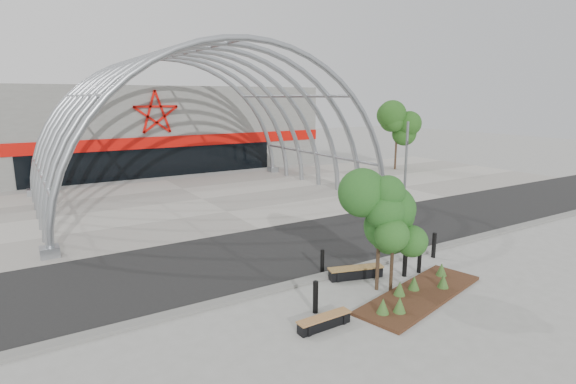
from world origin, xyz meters
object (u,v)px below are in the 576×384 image
(signal_pole, at_px, (406,165))
(street_tree_1, at_px, (394,223))
(bench_0, at_px, (324,322))
(bench_1, at_px, (356,273))
(bollard_2, at_px, (405,263))
(street_tree_0, at_px, (380,210))

(signal_pole, height_order, street_tree_1, signal_pole)
(bench_0, relative_size, bench_1, 0.83)
(bollard_2, bearing_deg, bench_0, -162.27)
(street_tree_1, distance_m, bench_1, 2.93)
(bench_0, relative_size, bollard_2, 1.68)
(street_tree_0, height_order, bollard_2, street_tree_0)
(street_tree_1, relative_size, bench_0, 1.96)
(street_tree_0, xyz_separation_m, bench_0, (-3.33, -1.26, -2.85))
(signal_pole, distance_m, bench_0, 16.28)
(signal_pole, relative_size, street_tree_0, 1.31)
(street_tree_1, bearing_deg, bollard_2, 27.48)
(street_tree_1, bearing_deg, signal_pole, 42.17)
(signal_pole, bearing_deg, street_tree_0, -140.12)
(street_tree_1, bearing_deg, bench_0, -166.75)
(street_tree_1, distance_m, bench_0, 4.46)
(bench_0, bearing_deg, street_tree_1, 13.25)
(signal_pole, height_order, bench_0, signal_pole)
(signal_pole, bearing_deg, street_tree_1, -137.83)
(street_tree_1, xyz_separation_m, bench_1, (-0.26, 1.65, -2.40))
(street_tree_1, height_order, bench_0, street_tree_1)
(signal_pole, height_order, street_tree_0, signal_pole)
(signal_pole, distance_m, street_tree_1, 12.68)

